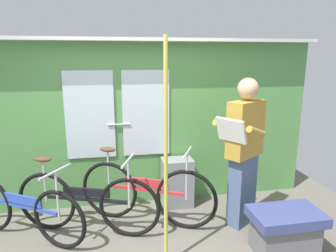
{
  "coord_description": "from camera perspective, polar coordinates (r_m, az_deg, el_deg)",
  "views": [
    {
      "loc": [
        -0.26,
        -2.59,
        1.95
      ],
      "look_at": [
        0.36,
        0.79,
        1.15
      ],
      "focal_mm": 32.26,
      "sensor_mm": 36.0,
      "label": 1
    }
  ],
  "objects": [
    {
      "name": "train_door_wall",
      "position": [
        3.93,
        -6.5,
        1.0
      ],
      "size": [
        4.73,
        0.28,
        2.16
      ],
      "color": "#56934C",
      "rests_on": "ground_plane"
    },
    {
      "name": "bicycle_near_door",
      "position": [
        3.7,
        -25.9,
        -13.91
      ],
      "size": [
        1.41,
        0.88,
        0.86
      ],
      "rotation": [
        0.0,
        0.0,
        -0.54
      ],
      "color": "black",
      "rests_on": "ground_plane"
    },
    {
      "name": "bicycle_leaning_behind",
      "position": [
        3.56,
        -15.17,
        -13.75
      ],
      "size": [
        1.58,
        0.67,
        0.9
      ],
      "rotation": [
        0.0,
        0.0,
        -0.34
      ],
      "color": "black",
      "rests_on": "ground_plane"
    },
    {
      "name": "bicycle_by_pole",
      "position": [
        3.64,
        -4.2,
        -12.46
      ],
      "size": [
        1.53,
        0.79,
        0.93
      ],
      "rotation": [
        0.0,
        0.0,
        -0.45
      ],
      "color": "black",
      "rests_on": "ground_plane"
    },
    {
      "name": "passenger_reading_newspaper",
      "position": [
        3.52,
        14.15,
        -4.46
      ],
      "size": [
        0.63,
        0.58,
        1.72
      ],
      "rotation": [
        0.0,
        0.0,
        3.72
      ],
      "color": "slate",
      "rests_on": "ground_plane"
    },
    {
      "name": "trash_bin_by_wall",
      "position": [
        4.05,
        1.73,
        -10.6
      ],
      "size": [
        0.4,
        0.28,
        0.64
      ],
      "primitive_type": "cube",
      "color": "gray",
      "rests_on": "ground_plane"
    },
    {
      "name": "handrail_pole",
      "position": [
        2.67,
        -0.43,
        -6.34
      ],
      "size": [
        0.04,
        0.04,
        2.12
      ],
      "primitive_type": "cylinder",
      "color": "#C6C14C",
      "rests_on": "ground_plane"
    },
    {
      "name": "bench_seat_corner",
      "position": [
        3.41,
        21.22,
        -17.9
      ],
      "size": [
        0.7,
        0.44,
        0.45
      ],
      "color": "#3D477F",
      "rests_on": "ground_plane"
    }
  ]
}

